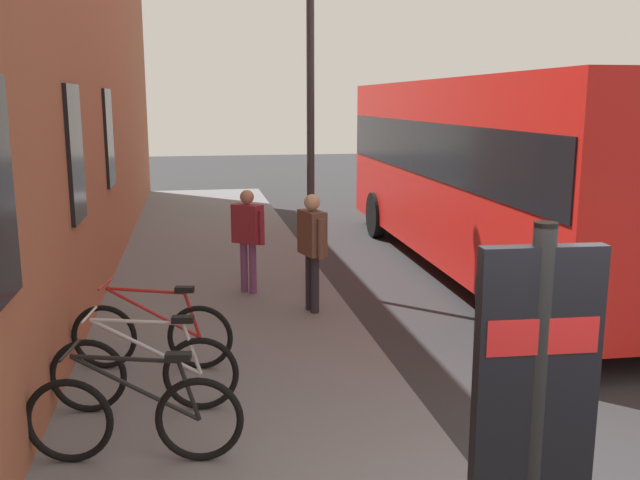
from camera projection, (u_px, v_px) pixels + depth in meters
ground at (421, 316)px, 9.90m from camera, size 60.00×60.00×0.00m
sidewalk_pavement at (220, 285)px, 11.33m from camera, size 24.00×3.50×0.12m
station_facade at (81, 26)px, 11.11m from camera, size 22.00×0.65×8.36m
bicycle_by_door at (135, 417)px, 5.61m from camera, size 0.48×1.76×0.97m
bicycle_beside_lamp at (146, 372)px, 6.54m from camera, size 0.48×1.76×0.97m
bicycle_end_of_row at (153, 335)px, 7.58m from camera, size 0.53×1.75×0.97m
transit_info_sign at (534, 402)px, 3.04m from camera, size 0.12×0.55×2.40m
city_bus at (489, 164)px, 12.20m from camera, size 10.55×2.82×3.35m
pedestrian_near_bus at (312, 241)px, 9.55m from camera, size 0.61×0.36×1.65m
pedestrian_by_facade at (248, 231)px, 10.49m from camera, size 0.47×0.49×1.58m
street_lamp at (310, 93)px, 10.71m from camera, size 0.28×0.28×5.04m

